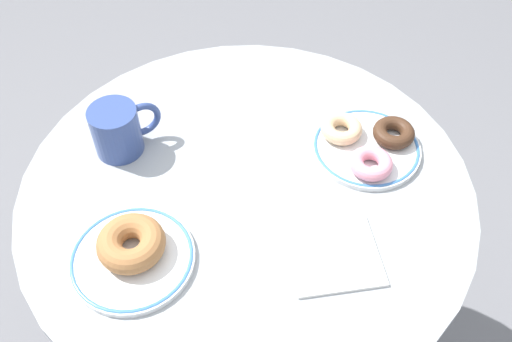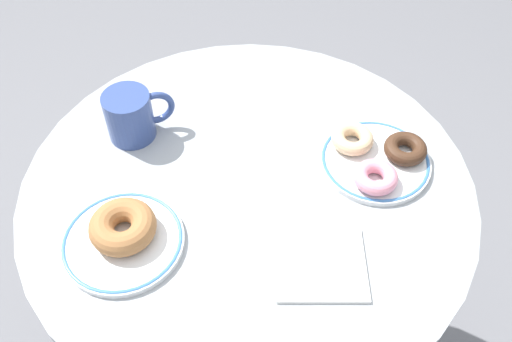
{
  "view_description": "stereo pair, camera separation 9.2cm",
  "coord_description": "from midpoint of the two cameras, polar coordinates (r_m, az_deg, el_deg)",
  "views": [
    {
      "loc": [
        -0.3,
        -0.53,
        1.48
      ],
      "look_at": [
        0.01,
        -0.02,
        0.79
      ],
      "focal_mm": 40.04,
      "sensor_mm": 36.0,
      "label": 1
    },
    {
      "loc": [
        -0.21,
        -0.57,
        1.48
      ],
      "look_at": [
        0.01,
        -0.02,
        0.79
      ],
      "focal_mm": 40.04,
      "sensor_mm": 36.0,
      "label": 2
    }
  ],
  "objects": [
    {
      "name": "donut_chocolate",
      "position": [
        1.03,
        11.14,
        3.64
      ],
      "size": [
        0.1,
        0.1,
        0.02
      ],
      "primitive_type": "torus",
      "rotation": [
        0.0,
        0.0,
        5.56
      ],
      "color": "#422819",
      "rests_on": "plate_right"
    },
    {
      "name": "donut_pink_frosted",
      "position": [
        0.97,
        8.8,
        0.6
      ],
      "size": [
        0.09,
        0.09,
        0.02
      ],
      "primitive_type": "torus",
      "rotation": [
        0.0,
        0.0,
        4.42
      ],
      "color": "pink",
      "rests_on": "plate_right"
    },
    {
      "name": "coffee_mug",
      "position": [
        1.02,
        -16.11,
        3.85
      ],
      "size": [
        0.13,
        0.08,
        0.09
      ],
      "color": "#334784",
      "rests_on": "cafe_table"
    },
    {
      "name": "paper_napkin",
      "position": [
        0.88,
        4.79,
        -8.53
      ],
      "size": [
        0.17,
        0.17,
        0.01
      ],
      "primitive_type": "cube",
      "rotation": [
        0.0,
        0.0,
        -0.38
      ],
      "color": "white",
      "rests_on": "cafe_table"
    },
    {
      "name": "donut_glazed",
      "position": [
        1.02,
        6.01,
        4.09
      ],
      "size": [
        0.1,
        0.1,
        0.02
      ],
      "primitive_type": "torus",
      "rotation": [
        0.0,
        0.0,
        3.87
      ],
      "color": "#E0B789",
      "rests_on": "plate_right"
    },
    {
      "name": "donut_cinnamon",
      "position": [
        0.89,
        -15.31,
        -7.17
      ],
      "size": [
        0.11,
        0.11,
        0.04
      ],
      "primitive_type": "torus",
      "rotation": [
        0.0,
        0.0,
        1.62
      ],
      "color": "#A36B3D",
      "rests_on": "plate_left"
    },
    {
      "name": "plate_right",
      "position": [
        1.02,
        8.46,
        2.17
      ],
      "size": [
        0.19,
        0.19,
        0.01
      ],
      "color": "white",
      "rests_on": "cafe_table"
    },
    {
      "name": "cafe_table",
      "position": [
        1.13,
        -3.17,
        -8.05
      ],
      "size": [
        0.77,
        0.77,
        0.74
      ],
      "color": "#999EA3",
      "rests_on": "ground"
    },
    {
      "name": "plate_left",
      "position": [
        0.9,
        -15.15,
        -8.62
      ],
      "size": [
        0.19,
        0.19,
        0.01
      ],
      "color": "white",
      "rests_on": "cafe_table"
    }
  ]
}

